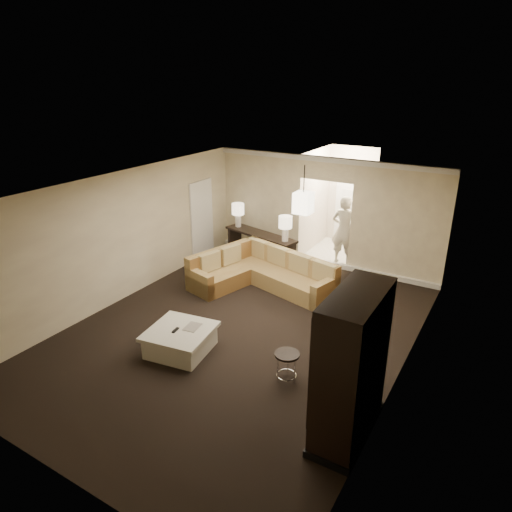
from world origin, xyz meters
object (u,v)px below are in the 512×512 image
Objects in this scene: armoire at (351,369)px; drink_table at (287,361)px; console_table at (260,246)px; person at (344,227)px; coffee_table at (181,340)px; sectional_sofa at (261,273)px.

armoire is 4.22× the size of drink_table.
armoire reaches higher than drink_table.
armoire reaches higher than console_table.
console_table is 2.20m from person.
armoire is at bearing -35.44° from console_table.
coffee_table is at bearing 78.42° from person.
coffee_table is 3.37m from armoire.
armoire is at bearing -6.56° from coffee_table.
coffee_table is at bearing -173.73° from drink_table.
drink_table is at bearing 6.27° from coffee_table.
person is at bearing 101.16° from drink_table.
coffee_table is 0.58× the size of armoire.
console_table is 1.03× the size of armoire.
person is at bearing 79.01° from sectional_sofa.
drink_table is (2.14, -2.86, 0.03)m from sectional_sofa.
person is (1.12, 2.31, 0.67)m from sectional_sofa.
coffee_table is at bearing -72.99° from sectional_sofa.
console_table reaches higher than drink_table.
drink_table is at bearing -41.59° from console_table.
sectional_sofa is at bearing 134.26° from armoire.
person reaches higher than coffee_table.
console_table is at bearing 135.83° from sectional_sofa.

